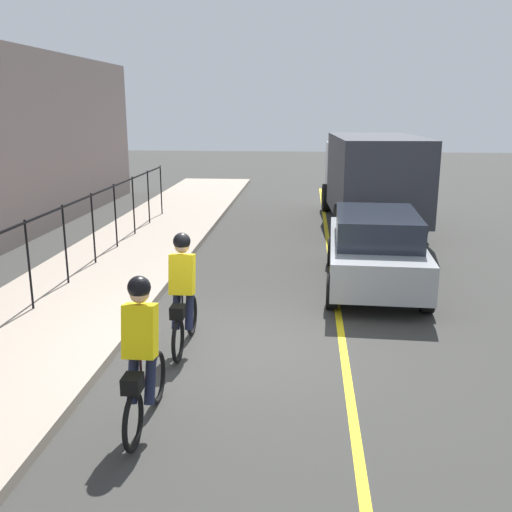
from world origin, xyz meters
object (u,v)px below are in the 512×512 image
(patrol_sedan, at_px, (375,248))
(box_truck_background, at_px, (371,176))
(cyclist_lead, at_px, (183,293))
(cyclist_follow, at_px, (142,354))

(patrol_sedan, relative_size, box_truck_background, 0.65)
(cyclist_lead, height_order, patrol_sedan, cyclist_lead)
(cyclist_lead, bearing_deg, patrol_sedan, -42.96)
(cyclist_follow, bearing_deg, cyclist_lead, -0.06)
(cyclist_follow, xyz_separation_m, box_truck_background, (12.20, -3.78, 0.64))
(cyclist_follow, xyz_separation_m, patrol_sedan, (5.74, -3.23, -0.09))
(cyclist_lead, bearing_deg, cyclist_follow, 179.94)
(patrol_sedan, bearing_deg, cyclist_lead, 139.44)
(patrol_sedan, bearing_deg, box_truck_background, -2.62)
(cyclist_follow, distance_m, patrol_sedan, 6.58)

